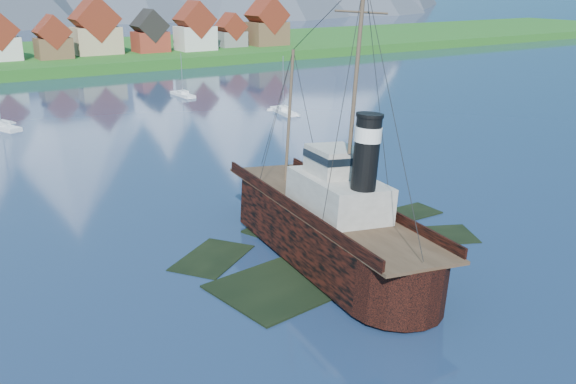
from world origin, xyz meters
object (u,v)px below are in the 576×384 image
tugboat_wreck (314,219)px  sailboat_d (283,112)px  sailboat_e (183,95)px  sailboat_c (2,128)px

tugboat_wreck → sailboat_d: bearing=66.6°
sailboat_d → sailboat_e: 29.56m
tugboat_wreck → sailboat_e: 89.65m
tugboat_wreck → sailboat_e: (24.58, 86.16, -3.09)m
sailboat_d → sailboat_c: bearing=171.5°
sailboat_d → sailboat_e: sailboat_d is taller
sailboat_c → sailboat_d: (48.55, -14.71, -0.00)m
tugboat_wreck → sailboat_c: 74.25m
sailboat_c → sailboat_d: sailboat_c is taller
sailboat_c → sailboat_e: bearing=-2.3°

